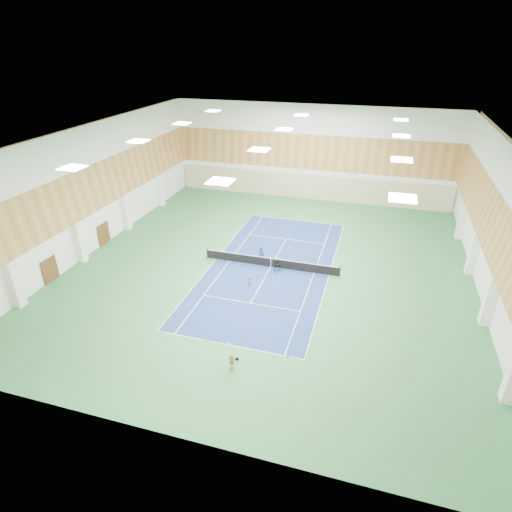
# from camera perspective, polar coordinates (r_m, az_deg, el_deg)

# --- Properties ---
(ground) EXTENTS (40.00, 40.00, 0.00)m
(ground) POSITION_cam_1_polar(r_m,az_deg,el_deg) (40.22, 1.98, -1.46)
(ground) COLOR #2E6D3C
(ground) RESTS_ON ground
(room_shell) EXTENTS (36.00, 40.00, 12.00)m
(room_shell) POSITION_cam_1_polar(r_m,az_deg,el_deg) (37.70, 2.12, 6.56)
(room_shell) COLOR white
(room_shell) RESTS_ON ground
(wood_cladding) EXTENTS (36.00, 40.00, 8.00)m
(wood_cladding) POSITION_cam_1_polar(r_m,az_deg,el_deg) (37.04, 2.17, 9.45)
(wood_cladding) COLOR #C18247
(wood_cladding) RESTS_ON room_shell
(ceiling_light_grid) EXTENTS (21.40, 25.40, 0.06)m
(ceiling_light_grid) POSITION_cam_1_polar(r_m,az_deg,el_deg) (36.03, 2.29, 15.40)
(ceiling_light_grid) COLOR white
(ceiling_light_grid) RESTS_ON room_shell
(court_surface) EXTENTS (10.97, 23.77, 0.01)m
(court_surface) POSITION_cam_1_polar(r_m,az_deg,el_deg) (40.22, 1.98, -1.45)
(court_surface) COLOR navy
(court_surface) RESTS_ON ground
(tennis_balls_scatter) EXTENTS (10.57, 22.77, 0.07)m
(tennis_balls_scatter) POSITION_cam_1_polar(r_m,az_deg,el_deg) (40.20, 1.98, -1.40)
(tennis_balls_scatter) COLOR #CDF129
(tennis_balls_scatter) RESTS_ON ground
(tennis_net) EXTENTS (12.80, 0.10, 1.10)m
(tennis_net) POSITION_cam_1_polar(r_m,az_deg,el_deg) (39.96, 1.99, -0.77)
(tennis_net) COLOR black
(tennis_net) RESTS_ON ground
(back_curtain) EXTENTS (35.40, 0.16, 3.20)m
(back_curtain) POSITION_cam_1_polar(r_m,az_deg,el_deg) (57.42, 7.11, 9.10)
(back_curtain) COLOR #C6B793
(back_curtain) RESTS_ON ground
(door_left_a) EXTENTS (0.08, 1.80, 2.20)m
(door_left_a) POSITION_cam_1_polar(r_m,az_deg,el_deg) (41.56, -25.79, -1.68)
(door_left_a) COLOR #593319
(door_left_a) RESTS_ON ground
(door_left_b) EXTENTS (0.08, 1.80, 2.20)m
(door_left_b) POSITION_cam_1_polar(r_m,az_deg,el_deg) (47.01, -19.65, 2.80)
(door_left_b) COLOR #593319
(door_left_b) RESTS_ON ground
(coach) EXTENTS (0.73, 0.60, 1.73)m
(coach) POSITION_cam_1_polar(r_m,az_deg,el_deg) (40.58, 0.69, 0.22)
(coach) COLOR navy
(coach) RESTS_ON ground
(child_court) EXTENTS (0.57, 0.51, 0.97)m
(child_court) POSITION_cam_1_polar(r_m,az_deg,el_deg) (37.00, -0.85, -3.35)
(child_court) COLOR gray
(child_court) RESTS_ON ground
(child_apron) EXTENTS (0.71, 0.37, 1.16)m
(child_apron) POSITION_cam_1_polar(r_m,az_deg,el_deg) (28.52, -3.27, -13.89)
(child_apron) COLOR tan
(child_apron) RESTS_ON ground
(ball_cart) EXTENTS (0.69, 0.69, 0.93)m
(ball_cart) POSITION_cam_1_polar(r_m,az_deg,el_deg) (39.20, 2.82, -1.52)
(ball_cart) COLOR black
(ball_cart) RESTS_ON ground
(cone_svc_a) EXTENTS (0.21, 0.21, 0.23)m
(cone_svc_a) POSITION_cam_1_polar(r_m,az_deg,el_deg) (36.07, -6.02, -5.07)
(cone_svc_a) COLOR #FA550D
(cone_svc_a) RESTS_ON ground
(cone_svc_b) EXTENTS (0.17, 0.17, 0.19)m
(cone_svc_b) POSITION_cam_1_polar(r_m,az_deg,el_deg) (34.83, -3.13, -6.28)
(cone_svc_b) COLOR #E25F0B
(cone_svc_b) RESTS_ON ground
(cone_svc_c) EXTENTS (0.19, 0.19, 0.21)m
(cone_svc_c) POSITION_cam_1_polar(r_m,az_deg,el_deg) (34.35, 2.01, -6.78)
(cone_svc_c) COLOR #FF500D
(cone_svc_c) RESTS_ON ground
(cone_svc_d) EXTENTS (0.21, 0.21, 0.23)m
(cone_svc_d) POSITION_cam_1_polar(r_m,az_deg,el_deg) (33.72, 5.49, -7.61)
(cone_svc_d) COLOR #F6560C
(cone_svc_d) RESTS_ON ground
(cone_base_a) EXTENTS (0.18, 0.18, 0.20)m
(cone_base_a) POSITION_cam_1_polar(r_m,az_deg,el_deg) (31.90, -11.98, -10.51)
(cone_base_a) COLOR #E73D0C
(cone_base_a) RESTS_ON ground
(cone_base_b) EXTENTS (0.18, 0.18, 0.20)m
(cone_base_b) POSITION_cam_1_polar(r_m,az_deg,el_deg) (31.17, -6.52, -11.03)
(cone_base_b) COLOR orange
(cone_base_b) RESTS_ON ground
(cone_base_c) EXTENTS (0.21, 0.21, 0.23)m
(cone_base_c) POSITION_cam_1_polar(r_m,az_deg,el_deg) (30.70, -1.61, -11.49)
(cone_base_c) COLOR #EF530C
(cone_base_c) RESTS_ON ground
(cone_base_d) EXTENTS (0.18, 0.18, 0.20)m
(cone_base_d) POSITION_cam_1_polar(r_m,az_deg,el_deg) (29.69, 4.29, -13.19)
(cone_base_d) COLOR #F4440C
(cone_base_d) RESTS_ON ground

